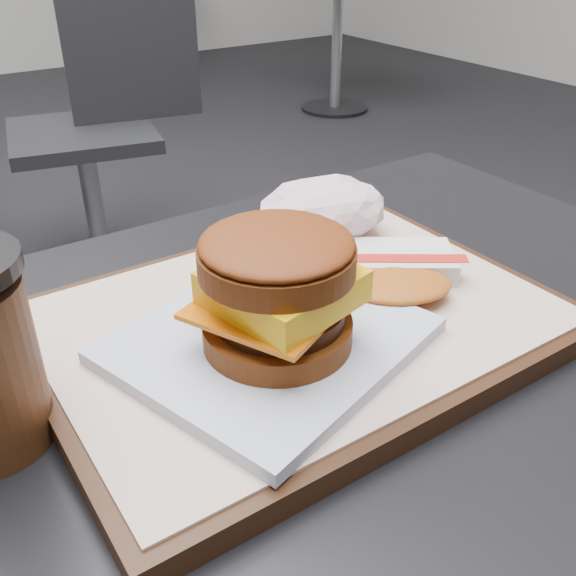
{
  "coord_description": "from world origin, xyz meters",
  "views": [
    {
      "loc": [
        -0.23,
        -0.28,
        1.05
      ],
      "look_at": [
        -0.02,
        0.02,
        0.83
      ],
      "focal_mm": 40.0,
      "sensor_mm": 36.0,
      "label": 1
    }
  ],
  "objects_px": {
    "breakfast_sandwich": "(275,302)",
    "crumpled_wrapper": "(324,211)",
    "customer_table": "(322,542)",
    "serving_tray": "(298,322)",
    "hash_brown": "(397,271)",
    "neighbor_chair": "(101,115)"
  },
  "relations": [
    {
      "from": "breakfast_sandwich",
      "to": "hash_brown",
      "type": "distance_m",
      "value": 0.14
    },
    {
      "from": "customer_table",
      "to": "serving_tray",
      "type": "xyz_separation_m",
      "value": [
        0.01,
        0.05,
        0.2
      ]
    },
    {
      "from": "serving_tray",
      "to": "breakfast_sandwich",
      "type": "relative_size",
      "value": 1.64
    },
    {
      "from": "customer_table",
      "to": "serving_tray",
      "type": "distance_m",
      "value": 0.2
    },
    {
      "from": "customer_table",
      "to": "neighbor_chair",
      "type": "relative_size",
      "value": 0.91
    },
    {
      "from": "serving_tray",
      "to": "crumpled_wrapper",
      "type": "relative_size",
      "value": 3.15
    },
    {
      "from": "serving_tray",
      "to": "crumpled_wrapper",
      "type": "distance_m",
      "value": 0.13
    },
    {
      "from": "hash_brown",
      "to": "customer_table",
      "type": "bearing_deg",
      "value": -157.47
    },
    {
      "from": "serving_tray",
      "to": "breakfast_sandwich",
      "type": "height_order",
      "value": "breakfast_sandwich"
    },
    {
      "from": "breakfast_sandwich",
      "to": "crumpled_wrapper",
      "type": "height_order",
      "value": "breakfast_sandwich"
    },
    {
      "from": "breakfast_sandwich",
      "to": "crumpled_wrapper",
      "type": "distance_m",
      "value": 0.18
    },
    {
      "from": "customer_table",
      "to": "neighbor_chair",
      "type": "height_order",
      "value": "neighbor_chair"
    },
    {
      "from": "serving_tray",
      "to": "breakfast_sandwich",
      "type": "bearing_deg",
      "value": -141.13
    },
    {
      "from": "crumpled_wrapper",
      "to": "neighbor_chair",
      "type": "distance_m",
      "value": 1.57
    },
    {
      "from": "serving_tray",
      "to": "neighbor_chair",
      "type": "height_order",
      "value": "neighbor_chair"
    },
    {
      "from": "hash_brown",
      "to": "crumpled_wrapper",
      "type": "xyz_separation_m",
      "value": [
        0.0,
        0.1,
        0.02
      ]
    },
    {
      "from": "serving_tray",
      "to": "crumpled_wrapper",
      "type": "height_order",
      "value": "crumpled_wrapper"
    },
    {
      "from": "crumpled_wrapper",
      "to": "hash_brown",
      "type": "bearing_deg",
      "value": -90.45
    },
    {
      "from": "crumpled_wrapper",
      "to": "customer_table",
      "type": "bearing_deg",
      "value": -125.33
    },
    {
      "from": "serving_tray",
      "to": "neighbor_chair",
      "type": "bearing_deg",
      "value": 76.45
    },
    {
      "from": "hash_brown",
      "to": "crumpled_wrapper",
      "type": "bearing_deg",
      "value": 89.55
    },
    {
      "from": "customer_table",
      "to": "hash_brown",
      "type": "height_order",
      "value": "hash_brown"
    }
  ]
}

